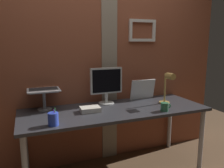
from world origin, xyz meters
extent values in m
cube|color=brown|center=(0.00, 0.36, 1.20)|extent=(3.30, 0.12, 2.39)
cube|color=gray|center=(0.16, 0.29, 1.20)|extent=(0.19, 0.01, 2.39)
cube|color=white|center=(0.59, 0.28, 1.68)|extent=(0.35, 0.03, 0.03)
cube|color=white|center=(0.59, 0.28, 1.46)|extent=(0.35, 0.03, 0.03)
cube|color=white|center=(0.43, 0.28, 1.57)|extent=(0.03, 0.03, 0.19)
cube|color=white|center=(0.75, 0.28, 1.57)|extent=(0.03, 0.03, 0.19)
cube|color=#333338|center=(0.10, -0.05, 0.72)|extent=(1.96, 0.71, 0.03)
cylinder|color=#B2B2B7|center=(1.02, -0.35, 0.35)|extent=(0.05, 0.05, 0.71)
cylinder|color=#B2B2B7|center=(-0.82, 0.24, 0.35)|extent=(0.05, 0.05, 0.71)
cylinder|color=#B2B2B7|center=(1.02, 0.24, 0.35)|extent=(0.05, 0.05, 0.71)
cylinder|color=silver|center=(0.08, 0.18, 0.74)|extent=(0.18, 0.18, 0.01)
cylinder|color=silver|center=(0.08, 0.18, 0.80)|extent=(0.04, 0.04, 0.11)
cube|color=silver|center=(0.08, 0.18, 1.00)|extent=(0.37, 0.04, 0.29)
cube|color=black|center=(0.08, 0.16, 1.00)|extent=(0.34, 0.00, 0.26)
cylinder|color=gray|center=(-0.60, 0.18, 0.74)|extent=(0.14, 0.14, 0.01)
cylinder|color=gray|center=(-0.60, 0.18, 0.84)|extent=(0.03, 0.03, 0.19)
cube|color=gray|center=(-0.60, 0.18, 0.94)|extent=(0.28, 0.22, 0.01)
cube|color=white|center=(-0.60, 0.18, 0.95)|extent=(0.32, 0.25, 0.01)
cube|color=#2D2D30|center=(-0.60, 0.20, 0.96)|extent=(0.28, 0.16, 0.00)
cube|color=white|center=(-0.60, 0.33, 1.05)|extent=(0.32, 0.06, 0.20)
cube|color=black|center=(-0.60, 0.32, 1.05)|extent=(0.29, 0.04, 0.17)
cube|color=white|center=(0.57, 0.20, 0.86)|extent=(0.32, 0.07, 0.25)
cylinder|color=tan|center=(0.71, -0.05, 0.74)|extent=(0.12, 0.12, 0.02)
cylinder|color=tan|center=(0.71, -0.05, 0.92)|extent=(0.02, 0.02, 0.33)
cylinder|color=tan|center=(0.71, -0.14, 1.06)|extent=(0.07, 0.11, 0.07)
cylinder|color=blue|center=(-0.57, -0.31, 0.79)|extent=(0.09, 0.09, 0.11)
cylinder|color=green|center=(-0.56, -0.31, 0.82)|extent=(0.01, 0.03, 0.14)
cylinder|color=purple|center=(-0.56, -0.32, 0.81)|extent=(0.02, 0.03, 0.13)
cylinder|color=#33724C|center=(0.54, -0.31, 0.78)|extent=(0.08, 0.08, 0.09)
torus|color=#33724C|center=(0.59, -0.31, 0.78)|extent=(0.05, 0.01, 0.05)
cube|color=silver|center=(-0.18, -0.05, 0.76)|extent=(0.21, 0.15, 0.05)
camera|label=1|loc=(-0.76, -2.16, 1.43)|focal=35.68mm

